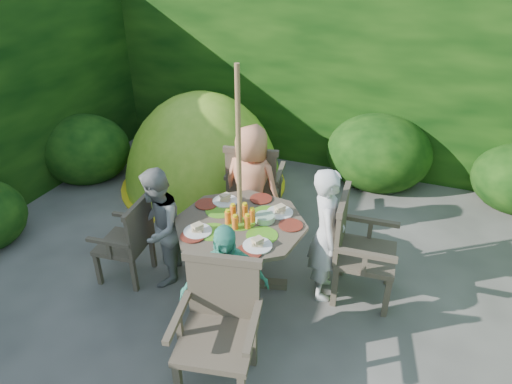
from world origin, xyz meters
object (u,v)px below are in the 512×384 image
at_px(dome_tent, 204,184).
at_px(parasol_pole, 239,188).
at_px(garden_chair_left, 129,239).
at_px(child_back, 251,186).
at_px(child_right, 326,235).
at_px(patio_table, 241,233).
at_px(garden_chair_front, 219,325).
at_px(garden_chair_right, 357,247).
at_px(child_front, 225,291).
at_px(garden_chair_back, 254,184).
at_px(child_left, 158,228).

bearing_deg(dome_tent, parasol_pole, -59.56).
xyz_separation_m(garden_chair_left, child_back, (0.86, 1.06, 0.23)).
distance_m(garden_chair_left, dome_tent, 2.10).
height_order(child_right, dome_tent, child_right).
distance_m(patio_table, garden_chair_front, 1.09).
distance_m(garden_chair_right, garden_chair_front, 1.55).
distance_m(child_right, child_front, 1.13).
bearing_deg(parasol_pole, garden_chair_front, -75.11).
bearing_deg(parasol_pole, patio_table, 27.43).
xyz_separation_m(garden_chair_back, garden_chair_front, (0.56, -2.11, -0.01)).
xyz_separation_m(garden_chair_front, child_right, (0.49, 1.26, 0.13)).
xyz_separation_m(garden_chair_left, garden_chair_back, (0.78, 1.34, 0.10)).
xyz_separation_m(child_right, child_front, (-0.57, -0.98, -0.06)).
bearing_deg(dome_tent, child_back, -47.64).
xyz_separation_m(garden_chair_back, child_right, (1.06, -0.85, 0.11)).
xyz_separation_m(parasol_pole, garden_chair_left, (-1.07, -0.29, -0.65)).
height_order(patio_table, child_right, child_right).
height_order(patio_table, garden_chair_right, garden_chair_right).
height_order(child_right, child_left, child_right).
xyz_separation_m(garden_chair_right, garden_chair_front, (-0.77, -1.35, -0.00)).
height_order(child_right, child_back, child_back).
bearing_deg(child_left, garden_chair_front, 29.71).
relative_size(child_back, child_front, 1.13).
relative_size(parasol_pole, child_left, 1.81).
bearing_deg(garden_chair_back, garden_chair_right, 140.46).
height_order(parasol_pole, garden_chair_left, parasol_pole).
height_order(garden_chair_back, child_front, child_front).
relative_size(garden_chair_left, child_left, 0.70).
bearing_deg(patio_table, garden_chair_left, -164.76).
distance_m(child_back, dome_tent, 1.64).
height_order(garden_chair_right, child_left, child_left).
bearing_deg(child_back, garden_chair_left, 55.95).
xyz_separation_m(patio_table, parasol_pole, (-0.00, -0.00, 0.48)).
bearing_deg(garden_chair_front, patio_table, 93.26).
bearing_deg(patio_table, child_right, 14.56).
bearing_deg(garden_chair_right, patio_table, 101.22).
xyz_separation_m(garden_chair_right, child_back, (-1.25, 0.48, 0.15)).
distance_m(parasol_pole, child_right, 0.91).
distance_m(garden_chair_back, child_back, 0.32).
xyz_separation_m(parasol_pole, garden_chair_right, (1.05, 0.29, -0.56)).
xyz_separation_m(garden_chair_front, child_front, (-0.08, 0.28, 0.07)).
height_order(garden_chair_back, child_right, child_right).
xyz_separation_m(parasol_pole, child_right, (0.77, 0.20, -0.43)).
relative_size(garden_chair_front, child_back, 0.73).
bearing_deg(garden_chair_right, child_left, 100.90).
bearing_deg(child_back, child_right, 154.68).
distance_m(garden_chair_back, child_left, 1.35).
bearing_deg(garden_chair_front, child_left, 129.65).
distance_m(child_right, child_back, 1.13).
height_order(garden_chair_front, child_front, child_front).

